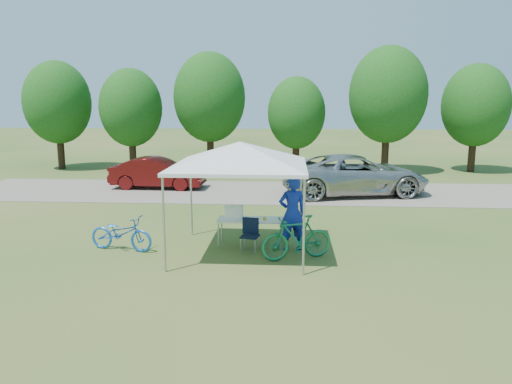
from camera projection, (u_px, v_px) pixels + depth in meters
ground at (240, 252)px, 12.29m from camera, size 100.00×100.00×0.00m
gravel_strip at (260, 192)px, 20.13m from camera, size 24.00×5.00×0.02m
canopy at (240, 145)px, 11.79m from camera, size 4.53×4.53×3.00m
treeline at (261, 102)px, 25.42m from camera, size 24.89×4.28×6.30m
folding_table at (250, 221)px, 12.80m from camera, size 1.67×0.70×0.69m
folding_chair at (250, 232)px, 12.36m from camera, size 0.49×0.51×0.82m
cooler at (234, 212)px, 12.79m from camera, size 0.46×0.31×0.33m
ice_cream_cup at (265, 218)px, 12.71m from camera, size 0.09×0.09×0.07m
cyclist at (292, 213)px, 12.32m from camera, size 0.78×0.62×1.88m
bike_blue at (121, 233)px, 12.38m from camera, size 1.75×0.91×0.88m
bike_green at (297, 238)px, 11.67m from camera, size 1.81×1.11×1.05m
minivan at (355, 175)px, 19.43m from camera, size 6.04×3.69×1.56m
sedan at (158, 173)px, 20.82m from camera, size 3.94×1.48×1.28m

